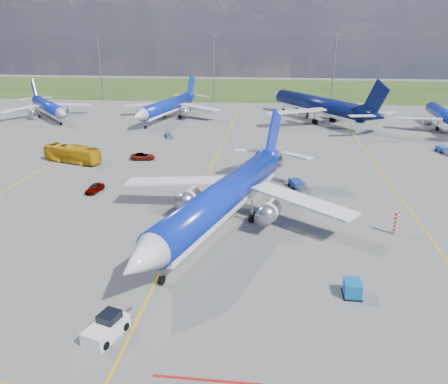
# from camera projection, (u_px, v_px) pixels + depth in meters

# --- Properties ---
(ground) EXTENTS (400.00, 400.00, 0.00)m
(ground) POSITION_uv_depth(u_px,v_px,m) (169.00, 254.00, 48.24)
(ground) COLOR #575754
(ground) RESTS_ON ground
(grass_strip) EXTENTS (400.00, 80.00, 0.01)m
(grass_strip) POSITION_uv_depth(u_px,v_px,m) (249.00, 89.00, 188.12)
(grass_strip) COLOR #2D4719
(grass_strip) RESTS_ON ground
(taxiway_lines) EXTENTS (60.25, 160.00, 0.02)m
(taxiway_lines) POSITION_uv_depth(u_px,v_px,m) (208.00, 176.00, 74.05)
(taxiway_lines) COLOR gold
(taxiway_lines) RESTS_ON ground
(floodlight_masts) EXTENTS (202.20, 0.50, 22.70)m
(floodlight_masts) POSITION_uv_depth(u_px,v_px,m) (273.00, 65.00, 145.42)
(floodlight_masts) COLOR slate
(floodlight_masts) RESTS_ON ground
(warning_post) EXTENTS (0.50, 0.50, 3.00)m
(warning_post) POSITION_uv_depth(u_px,v_px,m) (396.00, 223.00, 52.42)
(warning_post) COLOR red
(warning_post) RESTS_ON ground
(bg_jet_nw) EXTENTS (44.03, 44.84, 9.36)m
(bg_jet_nw) POSITION_uv_depth(u_px,v_px,m) (50.00, 118.00, 123.89)
(bg_jet_nw) COLOR #0B22A5
(bg_jet_nw) RESTS_ON ground
(bg_jet_nnw) EXTENTS (38.37, 45.84, 10.59)m
(bg_jet_nnw) POSITION_uv_depth(u_px,v_px,m) (168.00, 119.00, 122.33)
(bg_jet_nnw) COLOR #0B22A5
(bg_jet_nnw) RESTS_ON ground
(bg_jet_n) EXTENTS (57.47, 60.89, 12.72)m
(bg_jet_n) POSITION_uv_depth(u_px,v_px,m) (316.00, 121.00, 120.19)
(bg_jet_n) COLOR #070F3D
(bg_jet_n) RESTS_ON ground
(bg_jet_ne) EXTENTS (29.13, 37.27, 9.43)m
(bg_jet_ne) POSITION_uv_depth(u_px,v_px,m) (443.00, 129.00, 110.26)
(bg_jet_ne) COLOR #0B22A5
(bg_jet_ne) RESTS_ON ground
(main_airliner) EXTENTS (45.59, 52.45, 11.61)m
(main_airliner) POSITION_uv_depth(u_px,v_px,m) (224.00, 226.00, 55.06)
(main_airliner) COLOR #0B22A5
(main_airliner) RESTS_ON ground
(pushback_tug) EXTENTS (3.08, 5.45, 1.82)m
(pushback_tug) POSITION_uv_depth(u_px,v_px,m) (107.00, 327.00, 35.04)
(pushback_tug) COLOR silver
(pushback_tug) RESTS_ON ground
(uld_container) EXTENTS (1.51, 1.88, 1.51)m
(uld_container) POSITION_uv_depth(u_px,v_px,m) (352.00, 288.00, 40.36)
(uld_container) COLOR #0C5BA9
(uld_container) RESTS_ON ground
(apron_bus) EXTENTS (11.96, 6.26, 3.26)m
(apron_bus) POSITION_uv_depth(u_px,v_px,m) (72.00, 154.00, 81.49)
(apron_bus) COLOR #CC940C
(apron_bus) RESTS_ON ground
(service_car_a) EXTENTS (2.20, 4.08, 1.32)m
(service_car_a) POSITION_uv_depth(u_px,v_px,m) (95.00, 188.00, 66.54)
(service_car_a) COLOR #999999
(service_car_a) RESTS_ON ground
(service_car_b) EXTENTS (4.88, 2.76, 1.29)m
(service_car_b) POSITION_uv_depth(u_px,v_px,m) (143.00, 156.00, 83.57)
(service_car_b) COLOR #999999
(service_car_b) RESTS_ON ground
(service_car_c) EXTENTS (2.50, 5.07, 1.42)m
(service_car_c) POSITION_uv_depth(u_px,v_px,m) (277.00, 160.00, 80.87)
(service_car_c) COLOR #999999
(service_car_c) RESTS_ON ground
(baggage_tug_w) EXTENTS (3.19, 5.76, 1.25)m
(baggage_tug_w) POSITION_uv_depth(u_px,v_px,m) (299.00, 187.00, 67.35)
(baggage_tug_w) COLOR navy
(baggage_tug_w) RESTS_ON ground
(baggage_tug_c) EXTENTS (2.62, 4.60, 1.00)m
(baggage_tug_c) POSITION_uv_depth(u_px,v_px,m) (169.00, 135.00, 101.38)
(baggage_tug_c) COLOR #1B46A2
(baggage_tug_c) RESTS_ON ground
(baggage_tug_e) EXTENTS (2.50, 5.26, 1.14)m
(baggage_tug_e) POSITION_uv_depth(u_px,v_px,m) (445.00, 151.00, 87.79)
(baggage_tug_e) COLOR navy
(baggage_tug_e) RESTS_ON ground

